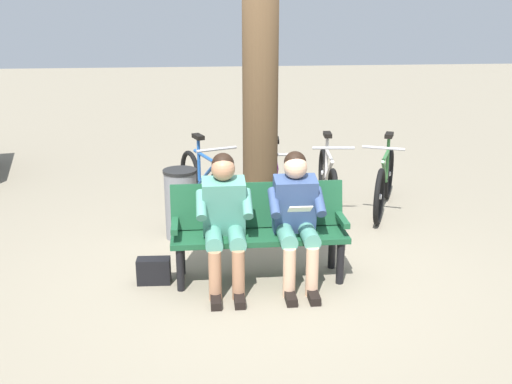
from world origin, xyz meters
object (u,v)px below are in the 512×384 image
Objects in this scene: person_companion at (224,215)px; bench at (259,224)px; handbag at (154,271)px; bicycle_blue at (328,182)px; bicycle_purple at (205,184)px; person_reading at (296,213)px; bicycle_green at (275,189)px; tree_trunk at (260,77)px; litter_bin at (181,204)px; bicycle_orange at (384,182)px.

bench is at bearing -152.86° from person_companion.
handbag is 0.18× the size of bicycle_blue.
person_companion is at bearing -16.08° from bicycle_purple.
person_reading and person_companion have the same top height.
bicycle_green is (-0.05, -1.71, -0.31)m from person_reading.
bench is 5.34× the size of handbag.
tree_trunk is 2.05× the size of bicycle_blue.
person_companion is 0.35× the size of tree_trunk.
bicycle_green is at bearing -64.58° from bicycle_blue.
tree_trunk is at bearing -96.71° from bench.
tree_trunk is 2.05× the size of bicycle_green.
person_companion reaches higher than bicycle_purple.
bicycle_green is (-0.69, -1.70, -0.30)m from person_companion.
bench is at bearing -175.55° from handbag.
person_reading is 4.00× the size of handbag.
person_reading is at bearing 1.21° from bicycle_purple.
bicycle_purple reaches higher than litter_bin.
person_reading is 2.35m from bicycle_orange.
bicycle_orange is at bearing 66.11° from bicycle_purple.
person_reading is 1.40m from handbag.
tree_trunk is at bearing -132.69° from handbag.
person_companion is 2.40m from bicycle_blue.
person_reading is 1.68m from tree_trunk.
bicycle_blue is (-1.05, -1.78, -0.15)m from bench.
handbag is 0.19× the size of bicycle_purple.
bicycle_green and bicycle_purple have the same top height.
tree_trunk is 1.76m from bicycle_blue.
person_companion is at bearing 108.86° from litter_bin.
person_reading is at bearing -14.52° from bicycle_blue.
bicycle_orange is at bearing -127.14° from person_reading.
bicycle_green is 1.05× the size of bicycle_purple.
bicycle_orange is at bearing 101.52° from bicycle_green.
bicycle_green is at bearing 50.30° from bicycle_purple.
bicycle_green is 0.87m from bicycle_purple.
person_reading reaches higher than bicycle_orange.
bench is 2.09× the size of litter_bin.
person_companion is 0.85m from handbag.
person_reading reaches higher than bench.
tree_trunk reaches higher than bicycle_green.
tree_trunk is at bearing -109.33° from person_companion.
person_reading is 2.10m from bicycle_blue.
bicycle_blue is (-1.78, -0.75, -0.02)m from litter_bin.
handbag is (1.29, -0.09, -0.54)m from person_reading.
bicycle_blue is (-0.73, -1.95, -0.31)m from person_reading.
bench is 1.05m from handbag.
person_companion reaches higher than litter_bin.
bicycle_green is (0.68, 0.24, 0.00)m from bicycle_blue.
tree_trunk reaches higher than bench.
handbag is 1.17m from litter_bin.
person_companion is 2.03m from bicycle_purple.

